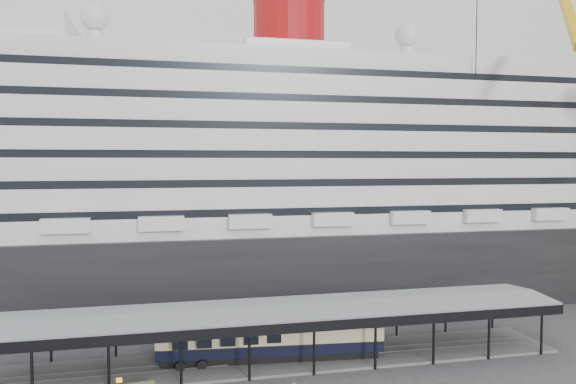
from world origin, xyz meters
TOP-DOWN VIEW (x-y plane):
  - ground at (0.00, 0.00)m, footprint 200.00×200.00m
  - cruise_ship at (0.05, 32.00)m, footprint 130.00×30.00m
  - platform_canopy at (0.00, 5.00)m, footprint 56.00×9.18m
  - pullman_carriage at (-0.15, 5.00)m, footprint 21.33×4.73m

SIDE VIEW (x-z plane):
  - ground at x=0.00m, z-range 0.00..0.00m
  - platform_canopy at x=0.00m, z-range -0.29..5.01m
  - pullman_carriage at x=-0.15m, z-range -7.86..12.92m
  - cruise_ship at x=0.05m, z-range -3.60..40.30m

